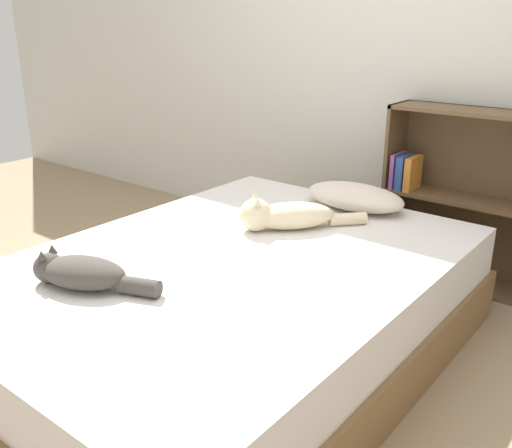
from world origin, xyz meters
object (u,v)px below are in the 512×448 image
object	(u,v)px
cat_light	(284,215)
bed	(233,309)
pillow	(355,197)
cat_dark	(81,272)
bookshelf	(466,195)

from	to	relation	value
cat_light	bed	bearing A→B (deg)	46.25
bed	cat_light	bearing A→B (deg)	94.44
pillow	cat_light	distance (m)	0.47
pillow	cat_light	xyz separation A→B (m)	(-0.10, -0.46, 0.00)
cat_dark	bookshelf	xyz separation A→B (m)	(0.71, 1.91, -0.04)
cat_dark	bookshelf	size ratio (longest dim) A/B	0.51
cat_light	cat_dark	distance (m)	0.96
bed	pillow	world-z (taller)	pillow
cat_light	cat_dark	size ratio (longest dim) A/B	1.01
pillow	cat_dark	size ratio (longest dim) A/B	1.10
cat_light	cat_dark	bearing A→B (deg)	28.44
bed	cat_dark	distance (m)	0.65
pillow	bookshelf	bearing A→B (deg)	53.12
cat_light	bookshelf	size ratio (longest dim) A/B	0.52
pillow	bed	bearing A→B (deg)	-94.62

